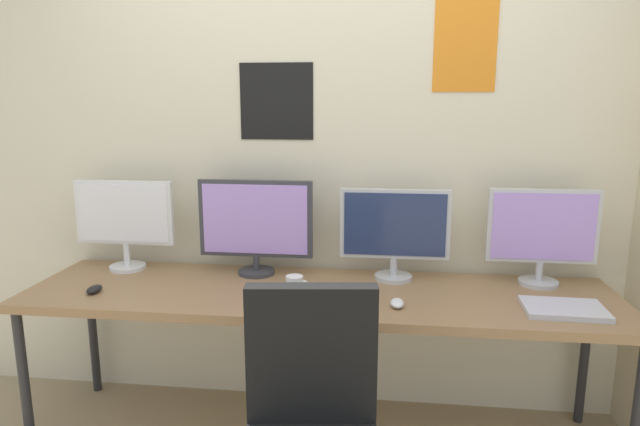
{
  "coord_description": "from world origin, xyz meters",
  "views": [
    {
      "loc": [
        0.29,
        -1.74,
        1.59
      ],
      "look_at": [
        0.0,
        0.65,
        1.09
      ],
      "focal_mm": 30.76,
      "sensor_mm": 36.0,
      "label": 1
    }
  ],
  "objects_px": {
    "mouse_left_side": "(94,289)",
    "coffee_mug": "(295,286)",
    "keyboard_main": "(312,307)",
    "monitor_center_left": "(256,223)",
    "laptop_closed": "(564,309)",
    "desk": "(319,300)",
    "mouse_right_side": "(397,303)",
    "monitor_far_left": "(124,219)",
    "monitor_far_right": "(542,232)",
    "monitor_center_right": "(395,230)"
  },
  "relations": [
    {
      "from": "mouse_left_side",
      "to": "coffee_mug",
      "type": "relative_size",
      "value": 0.91
    },
    {
      "from": "keyboard_main",
      "to": "mouse_left_side",
      "type": "xyz_separation_m",
      "value": [
        -1.0,
        0.08,
        0.01
      ]
    },
    {
      "from": "monitor_center_left",
      "to": "laptop_closed",
      "type": "bearing_deg",
      "value": -14.13
    },
    {
      "from": "desk",
      "to": "keyboard_main",
      "type": "relative_size",
      "value": 7.12
    },
    {
      "from": "laptop_closed",
      "to": "coffee_mug",
      "type": "distance_m",
      "value": 1.12
    },
    {
      "from": "mouse_left_side",
      "to": "coffee_mug",
      "type": "distance_m",
      "value": 0.9
    },
    {
      "from": "coffee_mug",
      "to": "monitor_center_left",
      "type": "bearing_deg",
      "value": 130.05
    },
    {
      "from": "coffee_mug",
      "to": "mouse_right_side",
      "type": "bearing_deg",
      "value": -10.36
    },
    {
      "from": "mouse_right_side",
      "to": "monitor_center_left",
      "type": "bearing_deg",
      "value": 151.77
    },
    {
      "from": "desk",
      "to": "monitor_center_left",
      "type": "bearing_deg",
      "value": 147.82
    },
    {
      "from": "monitor_far_left",
      "to": "mouse_left_side",
      "type": "relative_size",
      "value": 5.27
    },
    {
      "from": "laptop_closed",
      "to": "coffee_mug",
      "type": "bearing_deg",
      "value": 178.74
    },
    {
      "from": "desk",
      "to": "monitor_far_right",
      "type": "distance_m",
      "value": 1.08
    },
    {
      "from": "monitor_center_left",
      "to": "monitor_center_right",
      "type": "xyz_separation_m",
      "value": [
        0.67,
        -0.0,
        -0.01
      ]
    },
    {
      "from": "monitor_center_right",
      "to": "keyboard_main",
      "type": "distance_m",
      "value": 0.6
    },
    {
      "from": "laptop_closed",
      "to": "mouse_left_side",
      "type": "bearing_deg",
      "value": -178.0
    },
    {
      "from": "mouse_left_side",
      "to": "monitor_far_left",
      "type": "bearing_deg",
      "value": 92.41
    },
    {
      "from": "keyboard_main",
      "to": "mouse_right_side",
      "type": "distance_m",
      "value": 0.36
    },
    {
      "from": "monitor_far_left",
      "to": "mouse_left_side",
      "type": "bearing_deg",
      "value": -87.59
    },
    {
      "from": "monitor_far_left",
      "to": "mouse_left_side",
      "type": "distance_m",
      "value": 0.43
    },
    {
      "from": "monitor_far_right",
      "to": "coffee_mug",
      "type": "distance_m",
      "value": 1.16
    },
    {
      "from": "monitor_far_left",
      "to": "laptop_closed",
      "type": "distance_m",
      "value": 2.08
    },
    {
      "from": "monitor_far_left",
      "to": "coffee_mug",
      "type": "bearing_deg",
      "value": -17.41
    },
    {
      "from": "desk",
      "to": "monitor_far_left",
      "type": "relative_size",
      "value": 5.27
    },
    {
      "from": "desk",
      "to": "monitor_center_right",
      "type": "height_order",
      "value": "monitor_center_right"
    },
    {
      "from": "monitor_center_left",
      "to": "mouse_right_side",
      "type": "height_order",
      "value": "monitor_center_left"
    },
    {
      "from": "desk",
      "to": "coffee_mug",
      "type": "relative_size",
      "value": 25.14
    },
    {
      "from": "mouse_right_side",
      "to": "coffee_mug",
      "type": "distance_m",
      "value": 0.45
    },
    {
      "from": "monitor_center_right",
      "to": "mouse_right_side",
      "type": "bearing_deg",
      "value": -88.09
    },
    {
      "from": "monitor_center_right",
      "to": "laptop_closed",
      "type": "xyz_separation_m",
      "value": [
        0.69,
        -0.34,
        -0.23
      ]
    },
    {
      "from": "monitor_far_left",
      "to": "mouse_left_side",
      "type": "xyz_separation_m",
      "value": [
        0.02,
        -0.36,
        -0.25
      ]
    },
    {
      "from": "monitor_center_left",
      "to": "monitor_far_right",
      "type": "xyz_separation_m",
      "value": [
        1.35,
        -0.0,
        -0.01
      ]
    },
    {
      "from": "laptop_closed",
      "to": "monitor_far_right",
      "type": "bearing_deg",
      "value": 93.71
    },
    {
      "from": "mouse_left_side",
      "to": "laptop_closed",
      "type": "xyz_separation_m",
      "value": [
        2.02,
        0.01,
        -0.0
      ]
    },
    {
      "from": "mouse_left_side",
      "to": "coffee_mug",
      "type": "xyz_separation_m",
      "value": [
        0.9,
        0.07,
        0.03
      ]
    },
    {
      "from": "desk",
      "to": "monitor_center_right",
      "type": "bearing_deg",
      "value": 32.18
    },
    {
      "from": "monitor_center_left",
      "to": "keyboard_main",
      "type": "height_order",
      "value": "monitor_center_left"
    },
    {
      "from": "mouse_left_side",
      "to": "laptop_closed",
      "type": "height_order",
      "value": "mouse_left_side"
    },
    {
      "from": "desk",
      "to": "keyboard_main",
      "type": "bearing_deg",
      "value": -90.0
    },
    {
      "from": "monitor_center_left",
      "to": "coffee_mug",
      "type": "bearing_deg",
      "value": -49.95
    },
    {
      "from": "monitor_far_left",
      "to": "mouse_left_side",
      "type": "height_order",
      "value": "monitor_far_left"
    },
    {
      "from": "monitor_center_left",
      "to": "mouse_right_side",
      "type": "distance_m",
      "value": 0.82
    },
    {
      "from": "laptop_closed",
      "to": "coffee_mug",
      "type": "xyz_separation_m",
      "value": [
        -1.12,
        0.06,
        0.03
      ]
    },
    {
      "from": "monitor_center_right",
      "to": "mouse_left_side",
      "type": "height_order",
      "value": "monitor_center_right"
    },
    {
      "from": "keyboard_main",
      "to": "mouse_left_side",
      "type": "relative_size",
      "value": 3.9
    },
    {
      "from": "monitor_far_right",
      "to": "mouse_left_side",
      "type": "height_order",
      "value": "monitor_far_right"
    },
    {
      "from": "monitor_far_left",
      "to": "monitor_far_right",
      "type": "height_order",
      "value": "monitor_far_left"
    },
    {
      "from": "mouse_right_side",
      "to": "keyboard_main",
      "type": "bearing_deg",
      "value": -168.14
    },
    {
      "from": "monitor_center_right",
      "to": "mouse_right_side",
      "type": "distance_m",
      "value": 0.43
    },
    {
      "from": "mouse_left_side",
      "to": "laptop_closed",
      "type": "bearing_deg",
      "value": 0.42
    }
  ]
}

